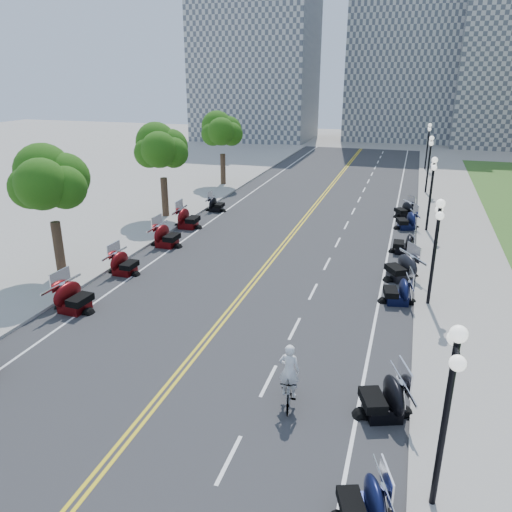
% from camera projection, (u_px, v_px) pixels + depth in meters
% --- Properties ---
extents(ground, '(160.00, 160.00, 0.00)m').
position_uv_depth(ground, '(224.00, 318.00, 22.07)').
color(ground, gray).
extents(road, '(16.00, 90.00, 0.01)m').
position_uv_depth(road, '(281.00, 247.00, 31.02)').
color(road, '#333335').
rests_on(road, ground).
extents(centerline_yellow_a, '(0.12, 90.00, 0.00)m').
position_uv_depth(centerline_yellow_a, '(280.00, 247.00, 31.05)').
color(centerline_yellow_a, yellow).
rests_on(centerline_yellow_a, road).
extents(centerline_yellow_b, '(0.12, 90.00, 0.00)m').
position_uv_depth(centerline_yellow_b, '(283.00, 247.00, 30.98)').
color(centerline_yellow_b, yellow).
rests_on(centerline_yellow_b, road).
extents(edge_line_north, '(0.12, 90.00, 0.00)m').
position_uv_depth(edge_line_north, '(387.00, 258.00, 29.21)').
color(edge_line_north, white).
rests_on(edge_line_north, road).
extents(edge_line_south, '(0.12, 90.00, 0.00)m').
position_uv_depth(edge_line_south, '(187.00, 238.00, 32.81)').
color(edge_line_south, white).
rests_on(edge_line_south, road).
extents(lane_dash_4, '(0.12, 2.00, 0.00)m').
position_uv_depth(lane_dash_4, '(229.00, 459.00, 14.00)').
color(lane_dash_4, white).
rests_on(lane_dash_4, road).
extents(lane_dash_5, '(0.12, 2.00, 0.00)m').
position_uv_depth(lane_dash_5, '(268.00, 381.00, 17.58)').
color(lane_dash_5, white).
rests_on(lane_dash_5, road).
extents(lane_dash_6, '(0.12, 2.00, 0.00)m').
position_uv_depth(lane_dash_6, '(295.00, 328.00, 21.16)').
color(lane_dash_6, white).
rests_on(lane_dash_6, road).
extents(lane_dash_7, '(0.12, 2.00, 0.00)m').
position_uv_depth(lane_dash_7, '(313.00, 291.00, 24.74)').
color(lane_dash_7, white).
rests_on(lane_dash_7, road).
extents(lane_dash_8, '(0.12, 2.00, 0.00)m').
position_uv_depth(lane_dash_8, '(327.00, 264.00, 28.32)').
color(lane_dash_8, white).
rests_on(lane_dash_8, road).
extents(lane_dash_9, '(0.12, 2.00, 0.00)m').
position_uv_depth(lane_dash_9, '(338.00, 242.00, 31.90)').
color(lane_dash_9, white).
rests_on(lane_dash_9, road).
extents(lane_dash_10, '(0.12, 2.00, 0.00)m').
position_uv_depth(lane_dash_10, '(346.00, 225.00, 35.48)').
color(lane_dash_10, white).
rests_on(lane_dash_10, road).
extents(lane_dash_11, '(0.12, 2.00, 0.00)m').
position_uv_depth(lane_dash_11, '(353.00, 211.00, 39.06)').
color(lane_dash_11, white).
rests_on(lane_dash_11, road).
extents(lane_dash_12, '(0.12, 2.00, 0.00)m').
position_uv_depth(lane_dash_12, '(359.00, 200.00, 42.64)').
color(lane_dash_12, white).
rests_on(lane_dash_12, road).
extents(lane_dash_13, '(0.12, 2.00, 0.00)m').
position_uv_depth(lane_dash_13, '(364.00, 190.00, 46.23)').
color(lane_dash_13, white).
rests_on(lane_dash_13, road).
extents(lane_dash_14, '(0.12, 2.00, 0.00)m').
position_uv_depth(lane_dash_14, '(368.00, 181.00, 49.81)').
color(lane_dash_14, white).
rests_on(lane_dash_14, road).
extents(lane_dash_15, '(0.12, 2.00, 0.00)m').
position_uv_depth(lane_dash_15, '(372.00, 174.00, 53.39)').
color(lane_dash_15, white).
rests_on(lane_dash_15, road).
extents(lane_dash_16, '(0.12, 2.00, 0.00)m').
position_uv_depth(lane_dash_16, '(375.00, 168.00, 56.97)').
color(lane_dash_16, white).
rests_on(lane_dash_16, road).
extents(lane_dash_17, '(0.12, 2.00, 0.00)m').
position_uv_depth(lane_dash_17, '(378.00, 162.00, 60.55)').
color(lane_dash_17, white).
rests_on(lane_dash_17, road).
extents(lane_dash_18, '(0.12, 2.00, 0.00)m').
position_uv_depth(lane_dash_18, '(380.00, 157.00, 64.13)').
color(lane_dash_18, white).
rests_on(lane_dash_18, road).
extents(lane_dash_19, '(0.12, 2.00, 0.00)m').
position_uv_depth(lane_dash_19, '(383.00, 153.00, 67.71)').
color(lane_dash_19, white).
rests_on(lane_dash_19, road).
extents(sidewalk_north, '(5.00, 90.00, 0.15)m').
position_uv_depth(sidewalk_north, '(462.00, 265.00, 28.04)').
color(sidewalk_north, '#9E9991').
rests_on(sidewalk_north, ground).
extents(sidewalk_south, '(5.00, 90.00, 0.15)m').
position_uv_depth(sidewalk_south, '(132.00, 231.00, 33.95)').
color(sidewalk_south, '#9E9991').
rests_on(sidewalk_south, ground).
extents(distant_block_a, '(18.00, 14.00, 26.00)m').
position_uv_depth(distant_block_a, '(256.00, 54.00, 78.13)').
color(distant_block_a, gray).
rests_on(distant_block_a, ground).
extents(distant_block_b, '(16.00, 12.00, 30.00)m').
position_uv_depth(distant_block_b, '(404.00, 39.00, 76.62)').
color(distant_block_b, gray).
rests_on(distant_block_b, ground).
extents(street_lamp_1, '(0.50, 1.20, 4.90)m').
position_uv_depth(street_lamp_1, '(445.00, 421.00, 11.59)').
color(street_lamp_1, black).
rests_on(street_lamp_1, sidewalk_north).
extents(street_lamp_2, '(0.50, 1.20, 4.90)m').
position_uv_depth(street_lamp_2, '(434.00, 254.00, 22.33)').
color(street_lamp_2, black).
rests_on(street_lamp_2, sidewalk_north).
extents(street_lamp_3, '(0.50, 1.20, 4.90)m').
position_uv_depth(street_lamp_3, '(430.00, 195.00, 33.07)').
color(street_lamp_3, black).
rests_on(street_lamp_3, sidewalk_north).
extents(street_lamp_4, '(0.50, 1.20, 4.90)m').
position_uv_depth(street_lamp_4, '(429.00, 165.00, 43.81)').
color(street_lamp_4, black).
rests_on(street_lamp_4, sidewalk_north).
extents(street_lamp_5, '(0.50, 1.20, 4.90)m').
position_uv_depth(street_lamp_5, '(427.00, 147.00, 54.55)').
color(street_lamp_5, black).
rests_on(street_lamp_5, sidewalk_north).
extents(tree_2, '(4.80, 4.80, 9.20)m').
position_uv_depth(tree_2, '(50.00, 188.00, 25.03)').
color(tree_2, '#235619').
rests_on(tree_2, sidewalk_south).
extents(tree_3, '(4.80, 4.80, 9.20)m').
position_uv_depth(tree_3, '(162.00, 154.00, 35.77)').
color(tree_3, '#235619').
rests_on(tree_3, sidewalk_south).
extents(tree_4, '(4.80, 4.80, 9.20)m').
position_uv_depth(tree_4, '(222.00, 135.00, 46.51)').
color(tree_4, '#235619').
rests_on(tree_4, sidewalk_south).
extents(motorcycle_n_3, '(2.28, 2.28, 1.25)m').
position_uv_depth(motorcycle_n_3, '(363.00, 500.00, 11.91)').
color(motorcycle_n_3, black).
rests_on(motorcycle_n_3, road).
extents(motorcycle_n_4, '(2.70, 2.70, 1.47)m').
position_uv_depth(motorcycle_n_4, '(384.00, 396.00, 15.57)').
color(motorcycle_n_4, black).
rests_on(motorcycle_n_4, road).
extents(motorcycle_n_6, '(2.26, 2.26, 1.36)m').
position_uv_depth(motorcycle_n_6, '(398.00, 290.00, 23.32)').
color(motorcycle_n_6, black).
rests_on(motorcycle_n_6, road).
extents(motorcycle_n_7, '(3.01, 3.01, 1.52)m').
position_uv_depth(motorcycle_n_7, '(402.00, 266.00, 25.93)').
color(motorcycle_n_7, black).
rests_on(motorcycle_n_7, road).
extents(motorcycle_n_8, '(1.96, 1.96, 1.36)m').
position_uv_depth(motorcycle_n_8, '(404.00, 242.00, 29.80)').
color(motorcycle_n_8, black).
rests_on(motorcycle_n_8, road).
extents(motorcycle_n_9, '(2.48, 2.48, 1.38)m').
position_uv_depth(motorcycle_n_9, '(407.00, 219.00, 34.43)').
color(motorcycle_n_9, black).
rests_on(motorcycle_n_9, road).
extents(motorcycle_n_10, '(2.55, 2.55, 1.30)m').
position_uv_depth(motorcycle_n_10, '(404.00, 209.00, 37.28)').
color(motorcycle_n_10, black).
rests_on(motorcycle_n_10, road).
extents(motorcycle_s_5, '(2.33, 2.33, 1.53)m').
position_uv_depth(motorcycle_s_5, '(73.00, 295.00, 22.50)').
color(motorcycle_s_5, '#590A0C').
rests_on(motorcycle_s_5, road).
extents(motorcycle_s_6, '(2.02, 2.02, 1.38)m').
position_uv_depth(motorcycle_s_6, '(124.00, 262.00, 26.70)').
color(motorcycle_s_6, '#590A0C').
rests_on(motorcycle_s_6, road).
extents(motorcycle_s_7, '(2.24, 2.24, 1.55)m').
position_uv_depth(motorcycle_s_7, '(167.00, 234.00, 30.95)').
color(motorcycle_s_7, '#590A0C').
rests_on(motorcycle_s_7, road).
extents(motorcycle_s_8, '(2.30, 2.30, 1.55)m').
position_uv_depth(motorcycle_s_8, '(188.00, 217.00, 34.66)').
color(motorcycle_s_8, '#590A0C').
rests_on(motorcycle_s_8, road).
extents(motorcycle_s_9, '(1.81, 1.81, 1.24)m').
position_uv_depth(motorcycle_s_9, '(216.00, 203.00, 38.91)').
color(motorcycle_s_9, black).
rests_on(motorcycle_s_9, road).
extents(bicycle, '(0.85, 1.88, 1.09)m').
position_uv_depth(bicycle, '(289.00, 390.00, 16.17)').
color(bicycle, '#A51414').
rests_on(bicycle, road).
extents(cyclist_rider, '(0.68, 0.45, 1.87)m').
position_uv_depth(cyclist_rider, '(290.00, 350.00, 15.65)').
color(cyclist_rider, silver).
rests_on(cyclist_rider, bicycle).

